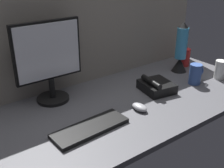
{
  "coord_description": "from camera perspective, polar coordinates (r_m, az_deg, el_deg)",
  "views": [
    {
      "loc": [
        -85.27,
        -107.14,
        73.76
      ],
      "look_at": [
        -11.97,
        0.0,
        14.0
      ],
      "focal_mm": 44.62,
      "sensor_mm": 36.0,
      "label": 1
    }
  ],
  "objects": [
    {
      "name": "mug_ceramic_blue",
      "position": [
        1.82,
        16.73,
        1.98
      ],
      "size": [
        11.65,
        7.51,
        12.94
      ],
      "color": "#38569E",
      "rests_on": "ground_plane"
    },
    {
      "name": "mug_ceramic_white",
      "position": [
        1.96,
        21.31,
        2.79
      ],
      "size": [
        10.82,
        6.82,
        12.27
      ],
      "color": "white",
      "rests_on": "ground_plane"
    },
    {
      "name": "ground_plane",
      "position": [
        1.56,
        1.99,
        -4.09
      ],
      "size": [
        180.0,
        80.0,
        3.0
      ],
      "primitive_type": "cube",
      "color": "#515156"
    },
    {
      "name": "desk_phone",
      "position": [
        1.68,
        9.03,
        -0.43
      ],
      "size": [
        19.91,
        21.55,
        8.8
      ],
      "color": "black",
      "rests_on": "ground_plane"
    },
    {
      "name": "mouse",
      "position": [
        1.47,
        5.67,
        -4.76
      ],
      "size": [
        5.95,
        9.8,
        3.4
      ],
      "primitive_type": "ellipsoid",
      "rotation": [
        0.0,
        0.0,
        0.04
      ],
      "color": "#99999E",
      "rests_on": "ground_plane"
    },
    {
      "name": "mug_red_plastic",
      "position": [
        2.12,
        14.62,
        5.34
      ],
      "size": [
        7.78,
        7.78,
        12.8
      ],
      "color": "red",
      "rests_on": "ground_plane"
    },
    {
      "name": "cubicle_wall_back",
      "position": [
        1.73,
        -5.64,
        10.18
      ],
      "size": [
        180.0,
        5.0,
        61.15
      ],
      "color": "gray",
      "rests_on": "ground_plane"
    },
    {
      "name": "keyboard",
      "position": [
        1.31,
        -4.47,
        -8.98
      ],
      "size": [
        37.64,
        14.96,
        2.0
      ],
      "primitive_type": "cube",
      "rotation": [
        0.0,
        0.0,
        0.05
      ],
      "color": "black",
      "rests_on": "ground_plane"
    },
    {
      "name": "monitor",
      "position": [
        1.52,
        -12.84,
        5.01
      ],
      "size": [
        37.36,
        18.0,
        44.53
      ],
      "color": "black",
      "rests_on": "ground_plane"
    },
    {
      "name": "lava_lamp",
      "position": [
        1.97,
        13.92,
        6.53
      ],
      "size": [
        10.62,
        10.62,
        34.74
      ],
      "color": "black",
      "rests_on": "ground_plane"
    }
  ]
}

